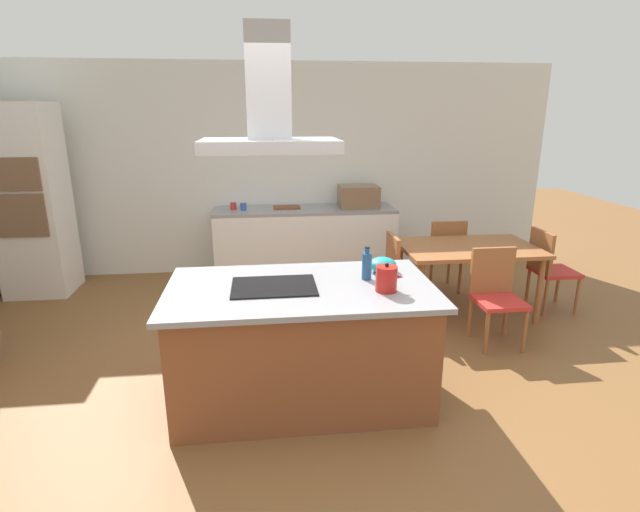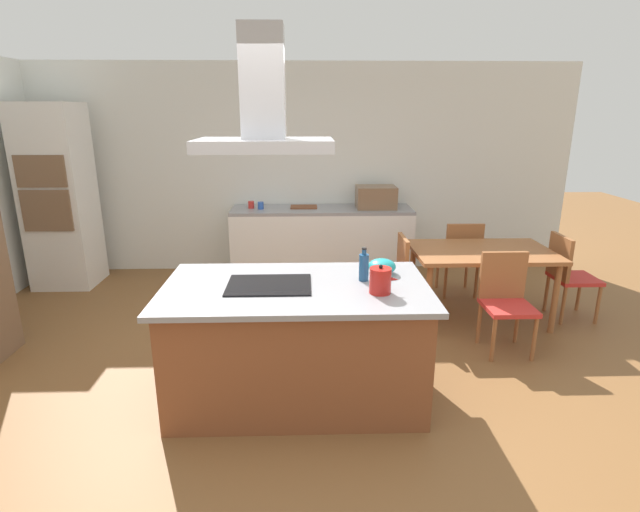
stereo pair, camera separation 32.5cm
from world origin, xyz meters
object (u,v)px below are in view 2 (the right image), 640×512
object	(u,v)px
mixing_bowl	(382,266)
chair_at_right_end	(568,271)
coffee_mug_blue	(261,206)
tea_kettle	(380,281)
cooktop	(269,285)
wall_oven_stack	(59,197)
countertop_microwave	(376,197)
range_hood	(264,112)
cutting_board	(304,207)
olive_oil_bottle	(364,267)
dining_table	(482,258)
coffee_mug_red	(251,205)
chair_facing_back_wall	(460,254)
chair_facing_island	(506,296)
chair_at_left_end	(392,273)

from	to	relation	value
mixing_bowl	chair_at_right_end	xyz separation A→B (m)	(2.13, 1.16, -0.45)
coffee_mug_blue	tea_kettle	bearing A→B (deg)	-70.40
cooktop	wall_oven_stack	distance (m)	3.79
countertop_microwave	range_hood	bearing A→B (deg)	-112.17
cutting_board	range_hood	bearing A→B (deg)	-94.84
olive_oil_bottle	dining_table	distance (m)	1.93
olive_oil_bottle	coffee_mug_blue	distance (m)	2.93
mixing_bowl	coffee_mug_red	bearing A→B (deg)	115.63
cutting_board	wall_oven_stack	size ratio (longest dim) A/B	0.15
chair_facing_back_wall	cutting_board	bearing A→B (deg)	154.65
tea_kettle	coffee_mug_red	distance (m)	3.31
coffee_mug_red	chair_facing_island	size ratio (longest dim) A/B	0.10
cooktop	mixing_bowl	size ratio (longest dim) A/B	2.83
dining_table	chair_at_left_end	xyz separation A→B (m)	(-0.92, -0.00, -0.16)
wall_oven_stack	chair_at_right_end	size ratio (longest dim) A/B	2.47
coffee_mug_red	chair_facing_back_wall	bearing A→B (deg)	-18.62
coffee_mug_red	chair_facing_back_wall	world-z (taller)	coffee_mug_red
coffee_mug_blue	chair_at_left_end	bearing A→B (deg)	-45.02
mixing_bowl	olive_oil_bottle	bearing A→B (deg)	-136.25
cooktop	cutting_board	size ratio (longest dim) A/B	1.76
coffee_mug_red	chair_facing_island	bearing A→B (deg)	-41.08
coffee_mug_red	wall_oven_stack	distance (m)	2.30
coffee_mug_red	range_hood	bearing A→B (deg)	-81.66
wall_oven_stack	chair_at_right_end	world-z (taller)	wall_oven_stack
countertop_microwave	coffee_mug_red	size ratio (longest dim) A/B	5.56
mixing_bowl	cutting_board	size ratio (longest dim) A/B	0.62
cutting_board	wall_oven_stack	bearing A→B (deg)	-174.52
tea_kettle	chair_at_left_end	world-z (taller)	tea_kettle
cutting_board	wall_oven_stack	world-z (taller)	wall_oven_stack
tea_kettle	dining_table	bearing A→B (deg)	50.79
coffee_mug_blue	chair_facing_island	world-z (taller)	coffee_mug_blue
cooktop	tea_kettle	xyz separation A→B (m)	(0.78, -0.17, 0.08)
olive_oil_bottle	chair_at_right_end	distance (m)	2.68
cooktop	chair_at_right_end	size ratio (longest dim) A/B	0.67
cutting_board	dining_table	xyz separation A→B (m)	(1.81, -1.52, -0.24)
coffee_mug_blue	chair_facing_island	size ratio (longest dim) A/B	0.10
cutting_board	chair_at_left_end	size ratio (longest dim) A/B	0.38
tea_kettle	dining_table	distance (m)	2.06
olive_oil_bottle	wall_oven_stack	bearing A→B (deg)	143.09
cooktop	range_hood	xyz separation A→B (m)	(0.00, 0.00, 1.20)
mixing_bowl	wall_oven_stack	distance (m)	4.30
coffee_mug_blue	chair_at_right_end	world-z (taller)	coffee_mug_blue
olive_oil_bottle	chair_at_left_end	xyz separation A→B (m)	(0.45, 1.31, -0.50)
olive_oil_bottle	range_hood	world-z (taller)	range_hood
countertop_microwave	chair_facing_back_wall	size ratio (longest dim) A/B	0.56
coffee_mug_red	chair_at_right_end	xyz separation A→B (m)	(3.40, -1.50, -0.44)
chair_facing_back_wall	chair_at_right_end	distance (m)	1.13
olive_oil_bottle	wall_oven_stack	xyz separation A→B (m)	(-3.40, 2.55, 0.09)
countertop_microwave	dining_table	bearing A→B (deg)	-58.94
cutting_board	chair_at_left_end	distance (m)	1.81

